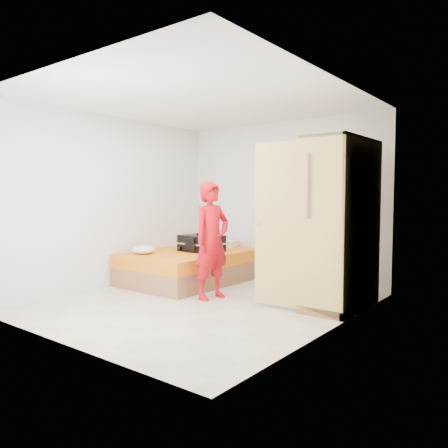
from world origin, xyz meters
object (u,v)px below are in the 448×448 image
Objects in this scene: person at (212,240)px; suitcase at (201,243)px; round_cushion at (143,250)px; bed at (189,267)px; wardrobe at (336,228)px.

suitcase is at bearing 56.28° from person.
bed is at bearing 61.38° from round_cushion.
person is 4.66× the size of round_cushion.
suitcase is 2.09× the size of round_cushion.
wardrobe is at bearing -1.02° from bed.
wardrobe reaches higher than round_cushion.
bed is at bearing 178.98° from wardrobe.
suitcase is 0.93m from round_cushion.
round_cushion is at bearing -118.62° from bed.
bed is 0.96× the size of wardrobe.
suitcase reaches higher than bed.
round_cushion is at bearing 99.49° from person.
person is at bearing -159.21° from wardrobe.
person is 1.36m from round_cushion.
suitcase is (-2.36, 0.18, -0.37)m from wardrobe.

